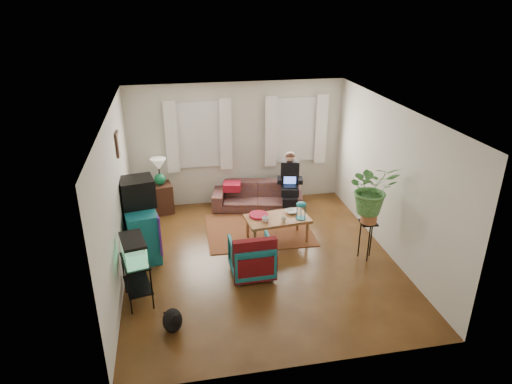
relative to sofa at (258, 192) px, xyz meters
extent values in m
cube|color=#4F2B14|center=(-0.35, -2.05, -0.37)|extent=(4.50, 5.00, 0.01)
cube|color=white|center=(-0.35, -2.05, 2.23)|extent=(4.50, 5.00, 0.01)
cube|color=silver|center=(-0.35, 0.45, 0.93)|extent=(4.50, 0.01, 2.60)
cube|color=silver|center=(-0.35, -4.55, 0.93)|extent=(4.50, 0.01, 2.60)
cube|color=silver|center=(-2.60, -2.05, 0.93)|extent=(0.01, 5.00, 2.60)
cube|color=silver|center=(1.90, -2.05, 0.93)|extent=(0.01, 5.00, 2.60)
cube|color=white|center=(-1.15, 0.43, 1.18)|extent=(1.08, 0.04, 1.38)
cube|color=white|center=(0.90, 0.43, 1.18)|extent=(1.08, 0.04, 1.38)
cube|color=white|center=(-1.15, 0.35, 1.18)|extent=(1.36, 0.06, 1.50)
cube|color=white|center=(0.90, 0.35, 1.18)|extent=(1.36, 0.06, 1.50)
cube|color=#3D2616|center=(-2.56, -1.20, 1.58)|extent=(0.04, 0.32, 0.40)
cube|color=brown|center=(-0.17, -1.00, -0.36)|extent=(2.05, 1.66, 0.01)
imported|color=brown|center=(0.00, 0.00, 0.00)|extent=(1.98, 1.12, 0.73)
cube|color=#392115|center=(-2.00, 0.17, -0.05)|extent=(0.50, 0.50, 0.62)
cube|color=#105C61|center=(-2.34, -1.46, 0.08)|extent=(0.68, 1.08, 0.90)
cube|color=black|center=(-2.34, -1.36, 0.77)|extent=(0.63, 0.60, 0.48)
cube|color=black|center=(-2.35, -2.83, -0.02)|extent=(0.47, 0.68, 0.70)
cube|color=#7FD899|center=(-2.35, -2.83, 0.51)|extent=(0.43, 0.62, 0.37)
ellipsoid|color=black|center=(-1.87, -3.56, -0.19)|extent=(0.39, 0.48, 0.35)
imported|color=#137475|center=(-0.57, -2.45, -0.02)|extent=(0.69, 0.65, 0.69)
cube|color=#9E0A0A|center=(-0.57, -2.71, 0.12)|extent=(0.69, 0.18, 0.57)
cube|color=brown|center=(0.09, -1.45, -0.13)|extent=(1.20, 0.73, 0.47)
imported|color=white|center=(-0.16, -1.58, 0.16)|extent=(0.14, 0.14, 0.10)
imported|color=beige|center=(0.16, -1.63, 0.15)|extent=(0.11, 0.11, 0.10)
imported|color=white|center=(0.39, -1.32, 0.13)|extent=(0.25, 0.25, 0.06)
cylinder|color=#B21414|center=(-0.24, -1.33, 0.13)|extent=(0.39, 0.39, 0.04)
cube|color=black|center=(1.44, -2.33, -0.02)|extent=(0.32, 0.32, 0.69)
imported|color=#599947|center=(1.44, -2.33, 0.81)|extent=(0.85, 0.76, 0.88)
camera|label=1|loc=(-1.69, -8.66, 3.86)|focal=32.00mm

